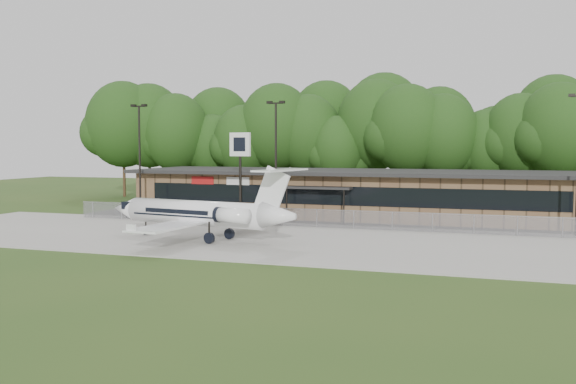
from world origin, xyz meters
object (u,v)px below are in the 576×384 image
at_px(pole_sign, 240,154).
at_px(business_jet, 203,214).
at_px(terminal, 355,193).
at_px(suv, 152,210).

bearing_deg(pole_sign, business_jet, -69.54).
height_order(terminal, business_jet, business_jet).
height_order(business_jet, pole_sign, pole_sign).
height_order(terminal, pole_sign, pole_sign).
relative_size(terminal, pole_sign, 5.36).
xyz_separation_m(business_jet, pole_sign, (-1.93, 11.02, 4.01)).
xyz_separation_m(terminal, business_jet, (-6.42, -18.17, -0.32)).
bearing_deg(terminal, business_jet, -109.46).
xyz_separation_m(business_jet, suv, (-10.45, 10.88, -1.09)).
relative_size(terminal, suv, 7.46).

